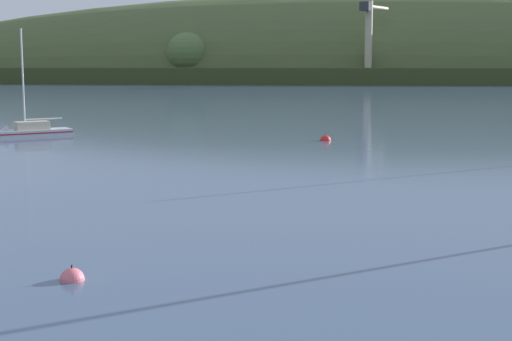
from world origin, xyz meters
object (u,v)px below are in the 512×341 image
Objects in this scene: mooring_buoy_midchannel at (72,280)px; mooring_buoy_off_fishing_boat at (326,141)px; dockside_crane at (369,45)px; sailboat_midwater_white at (25,135)px.

mooring_buoy_midchannel is 35.64m from mooring_buoy_off_fishing_boat.
mooring_buoy_midchannel is at bearing -155.67° from dockside_crane.
mooring_buoy_midchannel is (-14.99, -167.37, -9.24)m from dockside_crane.
dockside_crane is 168.29m from mooring_buoy_midchannel.
sailboat_midwater_white is 39.29m from mooring_buoy_midchannel.
dockside_crane is 2.24× the size of sailboat_midwater_white.
mooring_buoy_off_fishing_boat is (22.09, -0.78, -0.13)m from sailboat_midwater_white.
sailboat_midwater_white reaches higher than mooring_buoy_off_fishing_boat.
dockside_crane is 132.88m from mooring_buoy_off_fishing_boat.
dockside_crane reaches higher than sailboat_midwater_white.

